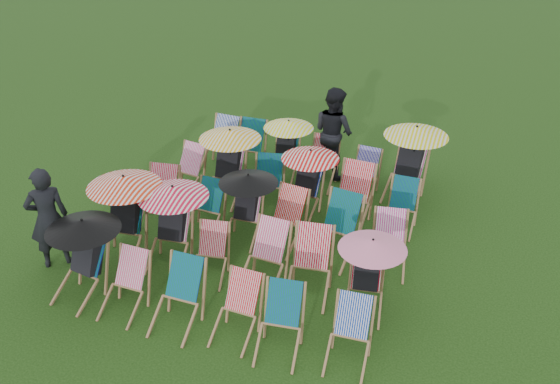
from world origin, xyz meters
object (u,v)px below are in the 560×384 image
(deckchair_0, at_px, (81,257))
(deckchair_5, at_px, (349,336))
(person_rear, at_px, (334,132))
(person_left, at_px, (48,218))
(deckchair_29, at_px, (409,161))

(deckchair_0, xyz_separation_m, deckchair_5, (4.08, -0.03, -0.26))
(deckchair_5, relative_size, person_rear, 0.46)
(deckchair_0, bearing_deg, person_rear, 74.16)
(person_left, distance_m, person_rear, 5.68)
(deckchair_0, height_order, deckchair_29, deckchair_29)
(deckchair_0, xyz_separation_m, person_left, (-0.93, 0.51, 0.19))
(deckchair_0, distance_m, deckchair_29, 6.16)
(deckchair_0, height_order, person_left, person_left)
(deckchair_29, bearing_deg, deckchair_5, -80.36)
(deckchair_29, relative_size, person_left, 0.82)
(deckchair_0, relative_size, person_left, 0.74)
(deckchair_5, relative_size, person_left, 0.49)
(deckchair_0, bearing_deg, deckchair_5, 9.67)
(deckchair_5, distance_m, deckchair_29, 4.67)
(deckchair_29, bearing_deg, person_left, -131.12)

